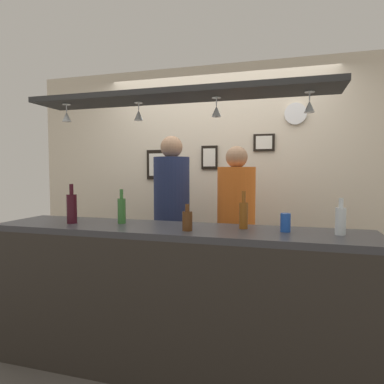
{
  "coord_description": "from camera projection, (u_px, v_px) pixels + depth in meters",
  "views": [
    {
      "loc": [
        0.78,
        -2.57,
        1.45
      ],
      "look_at": [
        0.0,
        0.1,
        1.27
      ],
      "focal_mm": 31.42,
      "sensor_mm": 36.0,
      "label": 1
    }
  ],
  "objects": [
    {
      "name": "ground_plane",
      "position": [
        189.0,
        346.0,
        2.78
      ],
      "size": [
        8.0,
        8.0,
        0.0
      ],
      "primitive_type": "plane",
      "color": "#4C4742"
    },
    {
      "name": "back_wall",
      "position": [
        217.0,
        184.0,
        3.75
      ],
      "size": [
        4.4,
        0.06,
        2.6
      ],
      "primitive_type": "cube",
      "color": "beige",
      "rests_on": "ground_plane"
    },
    {
      "name": "bar_counter",
      "position": [
        167.0,
        282.0,
        2.24
      ],
      "size": [
        2.7,
        0.55,
        1.05
      ],
      "color": "#38383D",
      "rests_on": "ground_plane"
    },
    {
      "name": "overhead_glass_rack",
      "position": [
        176.0,
        96.0,
        2.36
      ],
      "size": [
        2.2,
        0.36,
        0.04
      ],
      "primitive_type": "cube",
      "color": "black"
    },
    {
      "name": "hanging_wineglass_far_left",
      "position": [
        67.0,
        116.0,
        2.56
      ],
      "size": [
        0.07,
        0.07,
        0.13
      ],
      "color": "silver",
      "rests_on": "overhead_glass_rack"
    },
    {
      "name": "hanging_wineglass_left",
      "position": [
        139.0,
        115.0,
        2.5
      ],
      "size": [
        0.07,
        0.07,
        0.13
      ],
      "color": "silver",
      "rests_on": "overhead_glass_rack"
    },
    {
      "name": "hanging_wineglass_center_left",
      "position": [
        216.0,
        111.0,
        2.33
      ],
      "size": [
        0.07,
        0.07,
        0.13
      ],
      "color": "silver",
      "rests_on": "overhead_glass_rack"
    },
    {
      "name": "hanging_wineglass_center",
      "position": [
        309.0,
        106.0,
        2.16
      ],
      "size": [
        0.07,
        0.07,
        0.13
      ],
      "color": "silver",
      "rests_on": "overhead_glass_rack"
    },
    {
      "name": "person_left_navy_shirt",
      "position": [
        172.0,
        210.0,
        3.19
      ],
      "size": [
        0.34,
        0.34,
        1.77
      ],
      "color": "#2D334C",
      "rests_on": "ground_plane"
    },
    {
      "name": "person_middle_orange_shirt",
      "position": [
        236.0,
        220.0,
        3.03
      ],
      "size": [
        0.34,
        0.34,
        1.67
      ],
      "color": "#2D334C",
      "rests_on": "ground_plane"
    },
    {
      "name": "bottle_soda_clear",
      "position": [
        341.0,
        220.0,
        2.09
      ],
      "size": [
        0.06,
        0.06,
        0.23
      ],
      "color": "silver",
      "rests_on": "bar_counter"
    },
    {
      "name": "bottle_beer_green_import",
      "position": [
        122.0,
        210.0,
        2.54
      ],
      "size": [
        0.06,
        0.06,
        0.26
      ],
      "color": "#336B2D",
      "rests_on": "bar_counter"
    },
    {
      "name": "bottle_beer_amber_tall",
      "position": [
        244.0,
        214.0,
        2.31
      ],
      "size": [
        0.06,
        0.06,
        0.26
      ],
      "color": "brown",
      "rests_on": "bar_counter"
    },
    {
      "name": "bottle_wine_dark_red",
      "position": [
        72.0,
        208.0,
        2.55
      ],
      "size": [
        0.08,
        0.08,
        0.3
      ],
      "color": "#380F19",
      "rests_on": "bar_counter"
    },
    {
      "name": "bottle_beer_brown_stubby",
      "position": [
        187.0,
        220.0,
        2.23
      ],
      "size": [
        0.07,
        0.07,
        0.18
      ],
      "color": "#512D14",
      "rests_on": "bar_counter"
    },
    {
      "name": "drink_can",
      "position": [
        285.0,
        223.0,
        2.19
      ],
      "size": [
        0.07,
        0.07,
        0.12
      ],
      "primitive_type": "cylinder",
      "color": "#1E4CB2",
      "rests_on": "bar_counter"
    },
    {
      "name": "picture_frame_caricature",
      "position": [
        157.0,
        165.0,
        3.88
      ],
      "size": [
        0.26,
        0.02,
        0.34
      ],
      "color": "black",
      "rests_on": "back_wall"
    },
    {
      "name": "picture_frame_upper_small",
      "position": [
        264.0,
        143.0,
        3.53
      ],
      "size": [
        0.22,
        0.02,
        0.18
      ],
      "color": "black",
      "rests_on": "back_wall"
    },
    {
      "name": "picture_frame_crest",
      "position": [
        209.0,
        158.0,
        3.71
      ],
      "size": [
        0.18,
        0.02,
        0.26
      ],
      "color": "black",
      "rests_on": "back_wall"
    },
    {
      "name": "wall_clock",
      "position": [
        296.0,
        114.0,
        3.42
      ],
      "size": [
        0.22,
        0.03,
        0.22
      ],
      "primitive_type": "cylinder",
      "rotation": [
        1.57,
        0.0,
        0.0
      ],
      "color": "white",
      "rests_on": "back_wall"
    }
  ]
}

